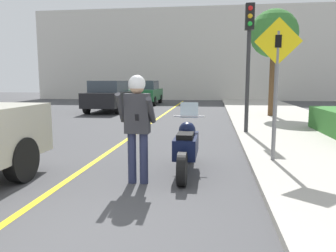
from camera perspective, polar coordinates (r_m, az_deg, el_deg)
name	(u,v)px	position (r m, az deg, el deg)	size (l,w,h in m)	color
ground_plane	(28,247)	(3.88, -23.16, -18.88)	(80.00, 80.00, 0.00)	#424244
road_center_line	(126,140)	(9.43, -7.40, -2.51)	(0.12, 36.00, 0.01)	yellow
building_backdrop	(193,55)	(29.08, 4.30, 12.30)	(28.00, 1.20, 7.82)	beige
motorcycle	(186,146)	(6.11, 3.22, -3.57)	(0.62, 2.22, 1.27)	black
person_biker	(137,117)	(5.36, -5.37, 1.51)	(0.59, 0.49, 1.79)	#282D4C
crossing_sign	(277,76)	(6.79, 18.38, 8.26)	(0.91, 0.08, 2.79)	slate
traffic_light	(249,44)	(10.38, 13.90, 13.66)	(0.26, 0.30, 3.84)	#2D2D30
street_tree	(274,34)	(15.66, 17.95, 14.95)	(2.09, 2.09, 4.68)	brown
parked_car_black	(110,96)	(18.13, -10.12, 5.16)	(1.88, 4.20, 1.68)	black
parked_car_green	(146,92)	(23.36, -3.91, 5.87)	(1.88, 4.20, 1.68)	black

